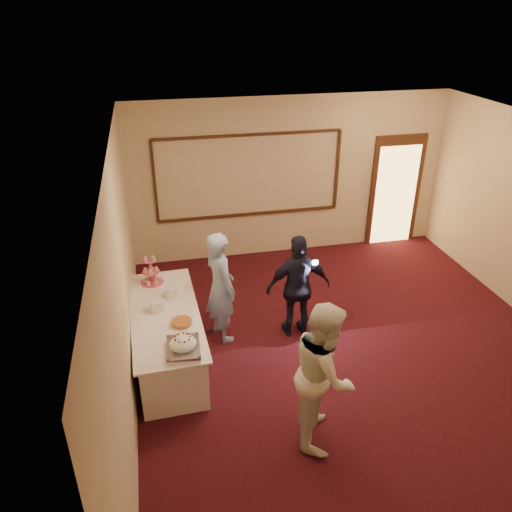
{
  "coord_description": "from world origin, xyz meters",
  "views": [
    {
      "loc": [
        -2.56,
        -5.09,
        4.49
      ],
      "look_at": [
        -1.17,
        1.19,
        1.15
      ],
      "focal_mm": 35.0,
      "sensor_mm": 36.0,
      "label": 1
    }
  ],
  "objects_px": {
    "plate_stack_a": "(157,305)",
    "tart": "(182,323)",
    "man": "(220,287)",
    "buffet_table": "(167,337)",
    "plate_stack_b": "(172,292)",
    "pavlova_tray": "(183,345)",
    "cupcake_stand": "(151,272)",
    "guest": "(298,287)",
    "woman": "(324,373)"
  },
  "relations": [
    {
      "from": "cupcake_stand",
      "to": "plate_stack_b",
      "type": "bearing_deg",
      "value": -60.85
    },
    {
      "from": "pavlova_tray",
      "to": "man",
      "type": "bearing_deg",
      "value": 62.94
    },
    {
      "from": "plate_stack_a",
      "to": "tart",
      "type": "distance_m",
      "value": 0.49
    },
    {
      "from": "plate_stack_b",
      "to": "man",
      "type": "height_order",
      "value": "man"
    },
    {
      "from": "cupcake_stand",
      "to": "woman",
      "type": "bearing_deg",
      "value": -55.35
    },
    {
      "from": "plate_stack_a",
      "to": "woman",
      "type": "bearing_deg",
      "value": -46.14
    },
    {
      "from": "pavlova_tray",
      "to": "cupcake_stand",
      "type": "xyz_separation_m",
      "value": [
        -0.31,
        1.71,
        0.09
      ]
    },
    {
      "from": "plate_stack_b",
      "to": "guest",
      "type": "relative_size",
      "value": 0.11
    },
    {
      "from": "pavlova_tray",
      "to": "guest",
      "type": "bearing_deg",
      "value": 31.84
    },
    {
      "from": "tart",
      "to": "woman",
      "type": "distance_m",
      "value": 1.99
    },
    {
      "from": "buffet_table",
      "to": "plate_stack_b",
      "type": "distance_m",
      "value": 0.61
    },
    {
      "from": "man",
      "to": "woman",
      "type": "distance_m",
      "value": 2.24
    },
    {
      "from": "cupcake_stand",
      "to": "woman",
      "type": "distance_m",
      "value": 3.1
    },
    {
      "from": "buffet_table",
      "to": "plate_stack_a",
      "type": "distance_m",
      "value": 0.48
    },
    {
      "from": "pavlova_tray",
      "to": "plate_stack_b",
      "type": "xyz_separation_m",
      "value": [
        -0.05,
        1.25,
        -0.01
      ]
    },
    {
      "from": "plate_stack_a",
      "to": "woman",
      "type": "height_order",
      "value": "woman"
    },
    {
      "from": "woman",
      "to": "tart",
      "type": "bearing_deg",
      "value": 64.94
    },
    {
      "from": "cupcake_stand",
      "to": "buffet_table",
      "type": "bearing_deg",
      "value": -80.9
    },
    {
      "from": "cupcake_stand",
      "to": "man",
      "type": "height_order",
      "value": "man"
    },
    {
      "from": "plate_stack_a",
      "to": "buffet_table",
      "type": "bearing_deg",
      "value": -44.88
    },
    {
      "from": "guest",
      "to": "cupcake_stand",
      "type": "bearing_deg",
      "value": -16.29
    },
    {
      "from": "woman",
      "to": "guest",
      "type": "relative_size",
      "value": 1.1
    },
    {
      "from": "cupcake_stand",
      "to": "guest",
      "type": "distance_m",
      "value": 2.15
    },
    {
      "from": "tart",
      "to": "man",
      "type": "relative_size",
      "value": 0.18
    },
    {
      "from": "buffet_table",
      "to": "man",
      "type": "height_order",
      "value": "man"
    },
    {
      "from": "plate_stack_b",
      "to": "plate_stack_a",
      "type": "bearing_deg",
      "value": -124.32
    },
    {
      "from": "man",
      "to": "woman",
      "type": "xyz_separation_m",
      "value": [
        0.82,
        -2.08,
        0.03
      ]
    },
    {
      "from": "pavlova_tray",
      "to": "man",
      "type": "xyz_separation_m",
      "value": [
        0.64,
        1.24,
        -0.01
      ]
    },
    {
      "from": "man",
      "to": "guest",
      "type": "xyz_separation_m",
      "value": [
        1.11,
        -0.16,
        -0.05
      ]
    },
    {
      "from": "plate_stack_a",
      "to": "guest",
      "type": "height_order",
      "value": "guest"
    },
    {
      "from": "plate_stack_a",
      "to": "guest",
      "type": "distance_m",
      "value": 2.01
    },
    {
      "from": "plate_stack_a",
      "to": "woman",
      "type": "relative_size",
      "value": 0.11
    },
    {
      "from": "buffet_table",
      "to": "man",
      "type": "distance_m",
      "value": 1.0
    },
    {
      "from": "pavlova_tray",
      "to": "plate_stack_a",
      "type": "relative_size",
      "value": 2.88
    },
    {
      "from": "plate_stack_b",
      "to": "woman",
      "type": "xyz_separation_m",
      "value": [
        1.5,
        -2.09,
        0.03
      ]
    },
    {
      "from": "guest",
      "to": "plate_stack_b",
      "type": "bearing_deg",
      "value": -4.53
    },
    {
      "from": "plate_stack_a",
      "to": "tart",
      "type": "relative_size",
      "value": 0.64
    },
    {
      "from": "plate_stack_b",
      "to": "man",
      "type": "xyz_separation_m",
      "value": [
        0.69,
        -0.0,
        0.0
      ]
    },
    {
      "from": "pavlova_tray",
      "to": "cupcake_stand",
      "type": "height_order",
      "value": "cupcake_stand"
    },
    {
      "from": "woman",
      "to": "guest",
      "type": "xyz_separation_m",
      "value": [
        0.29,
        1.92,
        -0.08
      ]
    },
    {
      "from": "cupcake_stand",
      "to": "guest",
      "type": "bearing_deg",
      "value": -17.07
    },
    {
      "from": "buffet_table",
      "to": "plate_stack_a",
      "type": "relative_size",
      "value": 11.88
    },
    {
      "from": "plate_stack_b",
      "to": "tart",
      "type": "bearing_deg",
      "value": -83.89
    },
    {
      "from": "man",
      "to": "woman",
      "type": "relative_size",
      "value": 0.97
    },
    {
      "from": "buffet_table",
      "to": "woman",
      "type": "xyz_separation_m",
      "value": [
        1.63,
        -1.7,
        0.49
      ]
    },
    {
      "from": "plate_stack_b",
      "to": "tart",
      "type": "relative_size",
      "value": 0.57
    },
    {
      "from": "plate_stack_a",
      "to": "guest",
      "type": "relative_size",
      "value": 0.12
    },
    {
      "from": "guest",
      "to": "tart",
      "type": "bearing_deg",
      "value": 18.11
    },
    {
      "from": "tart",
      "to": "buffet_table",
      "type": "bearing_deg",
      "value": 122.33
    },
    {
      "from": "buffet_table",
      "to": "plate_stack_b",
      "type": "relative_size",
      "value": 13.35
    }
  ]
}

